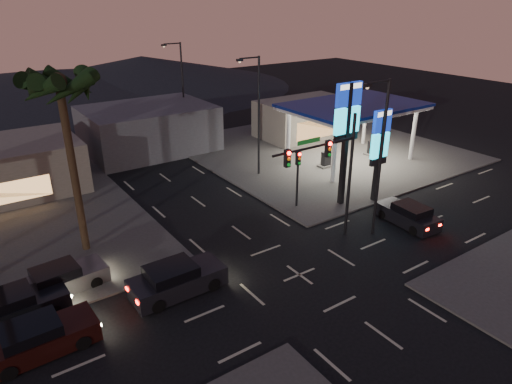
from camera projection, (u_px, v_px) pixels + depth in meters
ground at (299, 275)px, 25.44m from camera, size 140.00×140.00×0.00m
corner_lot_ne at (321, 150)px, 45.85m from camera, size 24.00×24.00×0.12m
gas_station at (354, 108)px, 40.84m from camera, size 12.20×8.20×5.47m
convenience_store at (304, 118)px, 49.91m from camera, size 10.00×6.00×4.00m
pylon_sign_tall at (347, 120)px, 31.50m from camera, size 2.20×0.35×9.00m
pylon_sign_short at (380, 142)px, 32.73m from camera, size 1.60×0.35×7.00m
traffic_signal_mast at (330, 164)px, 26.83m from camera, size 6.10×0.39×8.00m
pedestal_signal at (298, 170)px, 32.43m from camera, size 0.32×0.39×4.30m
streetlight_near at (379, 151)px, 27.48m from camera, size 2.14×0.25×10.00m
streetlight_mid at (257, 110)px, 37.30m from camera, size 2.14×0.25×10.00m
streetlight_far at (181, 85)px, 47.88m from camera, size 2.14×0.25×10.00m
palm_a at (61, 96)px, 24.19m from camera, size 4.41×4.41×10.86m
building_far_mid at (148, 129)px, 45.26m from camera, size 12.00×9.00×4.40m
hill_right at (143, 71)px, 77.62m from camera, size 50.00×50.00×5.00m
hill_center at (50, 83)px, 69.99m from camera, size 60.00×60.00×4.00m
car_lane_a_front at (176, 280)px, 23.65m from camera, size 5.11×2.23×1.65m
car_lane_a_mid at (39, 338)px, 19.66m from camera, size 4.87×2.17×1.56m
car_lane_b_front at (61, 280)px, 23.80m from camera, size 4.66×2.25×1.48m
car_lane_b_mid at (13, 308)px, 21.58m from camera, size 4.92×2.24×1.58m
suv_station at (408, 215)px, 30.84m from camera, size 2.17×4.52×1.47m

